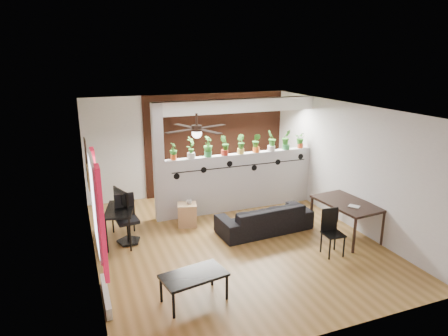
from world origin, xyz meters
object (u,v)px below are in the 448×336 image
potted_plant_5 (256,142)px  potted_plant_8 (300,140)px  cup (189,202)px  coffee_table (194,277)px  potted_plant_6 (272,140)px  sofa (264,218)px  dining_table (347,206)px  computer_desk (120,212)px  potted_plant_1 (191,147)px  potted_plant_2 (208,146)px  ceiling_fan (197,130)px  potted_plant_0 (173,151)px  potted_plant_4 (241,144)px  office_chair (127,222)px  potted_plant_7 (286,139)px  folding_chair (331,227)px  potted_plant_3 (225,145)px  cube_shelf (187,215)px

potted_plant_5 → potted_plant_8: bearing=-0.0°
cup → coffee_table: bearing=-104.9°
potted_plant_6 → sofa: 2.05m
potted_plant_6 → dining_table: (0.59, -2.14, -0.96)m
potted_plant_8 → computer_desk: bearing=-170.2°
potted_plant_1 → potted_plant_5: bearing=0.0°
dining_table → potted_plant_2: bearing=135.5°
ceiling_fan → potted_plant_2: 2.10m
potted_plant_0 → potted_plant_1: potted_plant_1 is taller
potted_plant_4 → office_chair: 3.10m
office_chair → potted_plant_4: bearing=16.7°
potted_plant_2 → potted_plant_7: potted_plant_7 is taller
ceiling_fan → potted_plant_1: ceiling_fan is taller
potted_plant_1 → folding_chair: bearing=-54.8°
coffee_table → potted_plant_0: bearing=80.5°
potted_plant_1 → folding_chair: potted_plant_1 is taller
potted_plant_4 → office_chair: size_ratio=0.47×
sofa → potted_plant_1: bearing=-52.4°
office_chair → folding_chair: office_chair is taller
potted_plant_8 → potted_plant_4: bearing=180.0°
potted_plant_3 → office_chair: 2.76m
office_chair → potted_plant_7: bearing=11.9°
cube_shelf → coffee_table: bearing=-89.2°
dining_table → folding_chair: folding_chair is taller
potted_plant_4 → folding_chair: size_ratio=0.52×
ceiling_fan → folding_chair: ceiling_fan is taller
potted_plant_6 → sofa: (-0.81, -1.33, -1.33)m
ceiling_fan → office_chair: ceiling_fan is taller
cup → potted_plant_0: bearing=110.6°
potted_plant_5 → folding_chair: potted_plant_5 is taller
potted_plant_4 → cup: bearing=-160.6°
ceiling_fan → cup: size_ratio=10.14×
potted_plant_0 → cube_shelf: potted_plant_0 is taller
potted_plant_0 → cup: 1.15m
potted_plant_0 → sofa: size_ratio=0.20×
sofa → computer_desk: computer_desk is taller
computer_desk → dining_table: dining_table is taller
cube_shelf → folding_chair: size_ratio=0.57×
potted_plant_8 → office_chair: potted_plant_8 is taller
potted_plant_6 → coffee_table: 4.46m
potted_plant_7 → dining_table: (0.20, -2.14, -0.96)m
sofa → cube_shelf: sofa is taller
potted_plant_4 → potted_plant_8: potted_plant_4 is taller
dining_table → coffee_table: size_ratio=1.36×
potted_plant_2 → sofa: bearing=-60.0°
computer_desk → dining_table: 4.46m
office_chair → dining_table: office_chair is taller
ceiling_fan → dining_table: (2.98, -0.34, -1.67)m
potted_plant_5 → sofa: potted_plant_5 is taller
potted_plant_2 → dining_table: 3.19m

